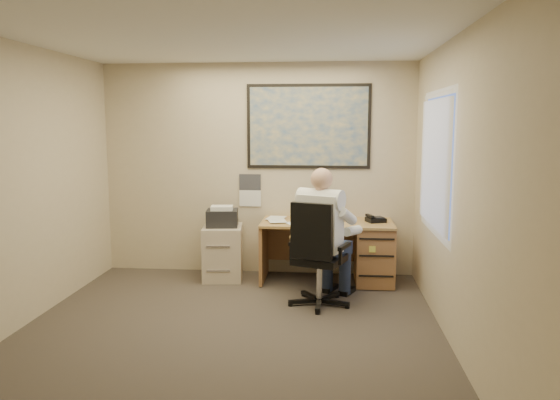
# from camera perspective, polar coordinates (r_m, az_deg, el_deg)

# --- Properties ---
(room_shell) EXTENTS (4.00, 4.50, 2.70)m
(room_shell) POSITION_cam_1_polar(r_m,az_deg,el_deg) (4.83, -5.82, 0.95)
(room_shell) COLOR #3C352F
(room_shell) RESTS_ON ground
(desk) EXTENTS (1.60, 0.97, 1.08)m
(desk) POSITION_cam_1_polar(r_m,az_deg,el_deg) (6.78, 7.72, -4.85)
(desk) COLOR tan
(desk) RESTS_ON ground
(world_map) EXTENTS (1.56, 0.03, 1.06)m
(world_map) POSITION_cam_1_polar(r_m,az_deg,el_deg) (6.94, 2.99, 7.68)
(world_map) COLOR #1E4C93
(world_map) RESTS_ON room_shell
(wall_calendar) EXTENTS (0.28, 0.01, 0.42)m
(wall_calendar) POSITION_cam_1_polar(r_m,az_deg,el_deg) (7.07, -3.15, 1.02)
(wall_calendar) COLOR white
(wall_calendar) RESTS_ON room_shell
(window_blinds) EXTENTS (0.06, 1.40, 1.30)m
(window_blinds) POSITION_cam_1_polar(r_m,az_deg,el_deg) (5.62, 16.00, 3.72)
(window_blinds) COLOR beige
(window_blinds) RESTS_ON room_shell
(filing_cabinet) EXTENTS (0.54, 0.62, 0.93)m
(filing_cabinet) POSITION_cam_1_polar(r_m,az_deg,el_deg) (6.91, -6.00, -4.95)
(filing_cabinet) COLOR beige
(filing_cabinet) RESTS_ON ground
(office_chair) EXTENTS (0.87, 0.87, 1.14)m
(office_chair) POSITION_cam_1_polar(r_m,az_deg,el_deg) (5.88, 4.31, -7.89)
(office_chair) COLOR black
(office_chair) RESTS_ON ground
(person) EXTENTS (0.94, 1.07, 1.48)m
(person) POSITION_cam_1_polar(r_m,az_deg,el_deg) (5.86, 4.19, -3.85)
(person) COLOR white
(person) RESTS_ON office_chair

